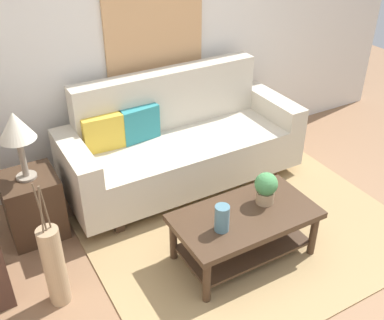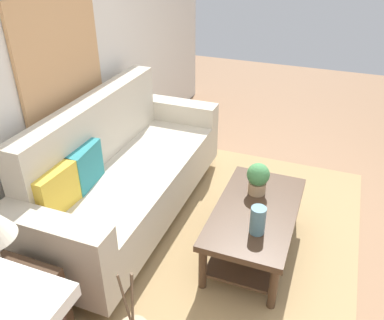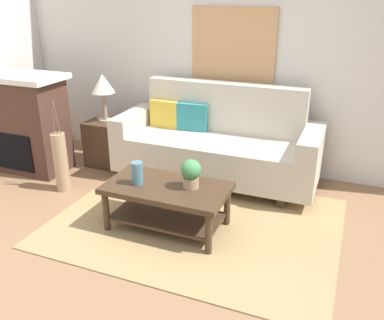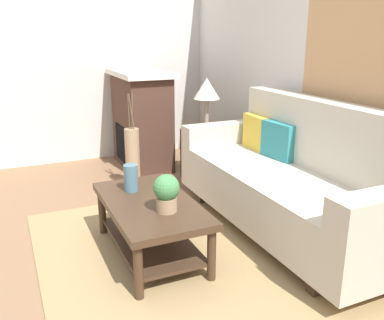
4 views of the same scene
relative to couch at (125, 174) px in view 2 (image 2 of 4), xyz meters
name	(u,v)px [view 2 (image 2 of 4)]	position (x,y,z in m)	size (l,w,h in m)	color
ground_plane	(297,244)	(0.14, -1.50, -0.43)	(9.79, 9.79, 0.00)	#8C6647
wall_back	(65,57)	(0.14, 0.54, 0.92)	(5.79, 0.10, 2.70)	silver
area_rug	(238,230)	(0.14, -1.00, -0.42)	(2.59, 1.95, 0.01)	#A38456
couch	(125,174)	(0.00, 0.00, 0.00)	(2.24, 0.84, 1.08)	beige
throw_pillow_mustard	(56,191)	(-0.70, 0.13, 0.25)	(0.36, 0.12, 0.32)	gold
throw_pillow_teal	(85,166)	(-0.35, 0.13, 0.25)	(0.36, 0.12, 0.32)	teal
coffee_table	(255,221)	(-0.08, -1.17, -0.12)	(1.10, 0.60, 0.43)	#422D1E
tabletop_vase	(258,220)	(-0.33, -1.23, 0.10)	(0.11, 0.11, 0.21)	slate
potted_plant_tabletop	(258,178)	(0.14, -1.12, 0.14)	(0.18, 0.18, 0.26)	tan
side_table	(17,318)	(-1.42, -0.06, -0.15)	(0.44, 0.44, 0.56)	#422D1E
floor_vase_branch_a	(132,299)	(-1.45, -0.89, 0.40)	(0.01, 0.01, 0.36)	brown
floor_vase_branch_b	(125,303)	(-1.48, -0.87, 0.40)	(0.01, 0.01, 0.36)	brown
floor_vase_branch_c	(132,305)	(-1.48, -0.91, 0.40)	(0.01, 0.01, 0.36)	brown
framed_painting	(60,52)	(0.00, 0.47, 1.01)	(0.98, 0.03, 0.88)	tan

